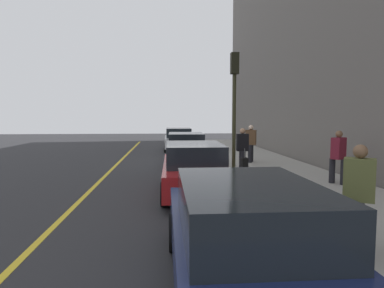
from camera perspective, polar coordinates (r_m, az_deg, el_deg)
name	(u,v)px	position (r m, az deg, el deg)	size (l,w,h in m)	color
ground_plane	(183,163)	(16.44, -1.53, -3.27)	(56.00, 56.00, 0.00)	#28282B
sidewalk	(249,161)	(16.92, 9.71, -2.85)	(28.00, 4.60, 0.15)	gray
building_facade	(306,10)	(18.41, 18.98, 20.93)	(32.00, 0.80, 15.00)	#66605B
lane_stripe_centre	(118,164)	(16.59, -12.66, -3.30)	(28.00, 0.14, 0.01)	gold
snow_bank_curb	(193,155)	(18.77, 0.23, -1.92)	(8.56, 0.56, 0.22)	white
parked_car_navy	(245,239)	(4.41, 9.05, -15.82)	(4.69, 1.91, 1.51)	black
parked_car_red	(194,168)	(9.90, 0.33, -4.19)	(4.79, 1.96, 1.51)	black
parked_car_charcoal	(186,149)	(15.87, -1.06, -0.80)	(4.55, 1.99, 1.51)	black
parked_car_white	(179,139)	(22.29, -2.33, 0.81)	(4.18, 1.94, 1.51)	black
pedestrian_brown_coat	(251,142)	(15.79, 10.07, 0.27)	(0.54, 0.55, 1.75)	black
pedestrian_burgundy_coat	(338,156)	(11.52, 23.83, -1.83)	(0.50, 0.54, 1.70)	black
pedestrian_olive_coat	(359,194)	(6.02, 26.71, -7.66)	(0.51, 0.55, 1.71)	black
pedestrian_black_coat	(242,148)	(13.19, 8.65, -0.72)	(0.56, 0.47, 1.69)	black
traffic_light_pole	(234,94)	(11.36, 7.28, 8.46)	(0.35, 0.26, 4.26)	#2D2D19
rolling_suitcase	(244,165)	(12.74, 8.99, -3.65)	(0.34, 0.22, 0.95)	black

